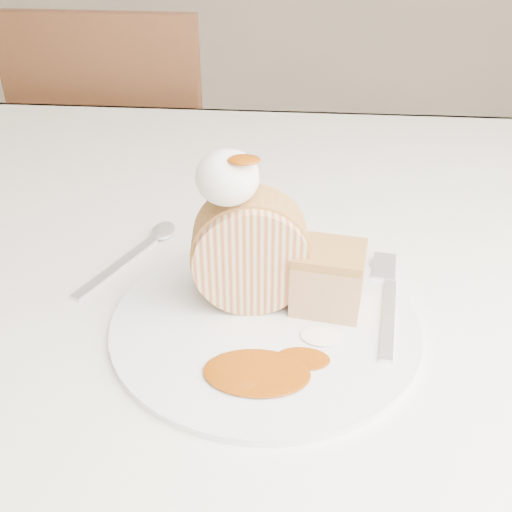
{
  "coord_description": "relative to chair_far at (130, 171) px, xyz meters",
  "views": [
    {
      "loc": [
        0.0,
        -0.46,
        1.09
      ],
      "look_at": [
        -0.04,
        -0.01,
        0.82
      ],
      "focal_mm": 40.0,
      "sensor_mm": 36.0,
      "label": 1
    }
  ],
  "objects": [
    {
      "name": "table",
      "position": [
        0.44,
        -0.65,
        0.14
      ],
      "size": [
        1.4,
        0.9,
        0.75
      ],
      "color": "white",
      "rests_on": "ground"
    },
    {
      "name": "whipped_cream",
      "position": [
        0.38,
        -0.85,
        0.37
      ],
      "size": [
        0.06,
        0.06,
        0.05
      ],
      "primitive_type": "ellipsoid",
      "color": "white",
      "rests_on": "roulade_slice"
    },
    {
      "name": "cake_chunk",
      "position": [
        0.47,
        -0.85,
        0.26
      ],
      "size": [
        0.07,
        0.07,
        0.05
      ],
      "primitive_type": "cube",
      "rotation": [
        0.0,
        0.0,
        -0.15
      ],
      "color": "#B87F45",
      "rests_on": "plate"
    },
    {
      "name": "roulade_slice",
      "position": [
        0.39,
        -0.84,
        0.29
      ],
      "size": [
        0.12,
        0.07,
        0.11
      ],
      "primitive_type": "cylinder",
      "rotation": [
        1.57,
        0.0,
        0.12
      ],
      "color": "#CEBB8F",
      "rests_on": "plate"
    },
    {
      "name": "fork",
      "position": [
        0.53,
        -0.87,
        0.24
      ],
      "size": [
        0.05,
        0.18,
        0.0
      ],
      "primitive_type": "cube",
      "rotation": [
        0.0,
        0.0,
        -0.14
      ],
      "color": "silver",
      "rests_on": "plate"
    },
    {
      "name": "chair_far",
      "position": [
        0.0,
        0.0,
        0.0
      ],
      "size": [
        0.44,
        0.44,
        0.91
      ],
      "rotation": [
        0.0,
        0.0,
        3.11
      ],
      "color": "brown",
      "rests_on": "ground"
    },
    {
      "name": "spoon",
      "position": [
        0.24,
        -0.79,
        0.23
      ],
      "size": [
        0.09,
        0.17,
        0.0
      ],
      "primitive_type": "cube",
      "rotation": [
        0.0,
        0.0,
        -0.38
      ],
      "color": "silver",
      "rests_on": "table"
    },
    {
      "name": "plate",
      "position": [
        0.41,
        -0.87,
        0.23
      ],
      "size": [
        0.33,
        0.33,
        0.01
      ],
      "primitive_type": "cylinder",
      "rotation": [
        0.0,
        0.0,
        -0.15
      ],
      "color": "white",
      "rests_on": "table"
    },
    {
      "name": "caramel_pool",
      "position": [
        0.41,
        -0.95,
        0.24
      ],
      "size": [
        0.1,
        0.07,
        0.0
      ],
      "primitive_type": null,
      "rotation": [
        0.0,
        0.0,
        -0.15
      ],
      "color": "#8A3B05",
      "rests_on": "plate"
    },
    {
      "name": "caramel_drizzle",
      "position": [
        0.39,
        -0.86,
        0.4
      ],
      "size": [
        0.03,
        0.02,
        0.01
      ],
      "primitive_type": "ellipsoid",
      "color": "#8A3B05",
      "rests_on": "whipped_cream"
    }
  ]
}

